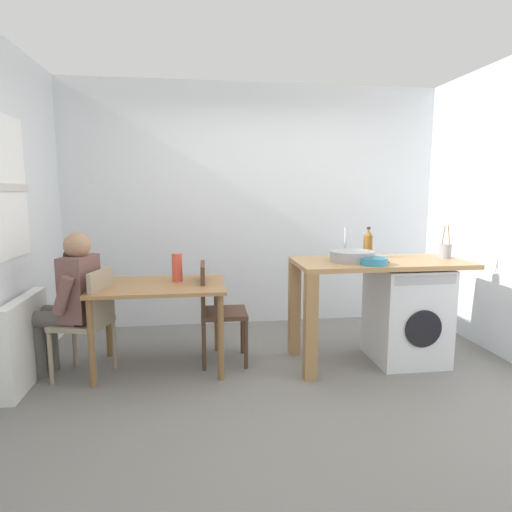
{
  "coord_description": "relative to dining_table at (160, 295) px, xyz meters",
  "views": [
    {
      "loc": [
        -0.67,
        -3.2,
        1.52
      ],
      "look_at": [
        -0.16,
        0.45,
        0.97
      ],
      "focal_mm": 30.5,
      "sensor_mm": 36.0,
      "label": 1
    }
  ],
  "objects": [
    {
      "name": "ground_plane",
      "position": [
        0.99,
        -0.49,
        -0.64
      ],
      "size": [
        5.46,
        5.46,
        0.0
      ],
      "primitive_type": "plane",
      "color": "slate"
    },
    {
      "name": "wall_back",
      "position": [
        0.99,
        1.26,
        0.71
      ],
      "size": [
        4.6,
        0.1,
        2.7
      ],
      "primitive_type": "cube",
      "color": "silver",
      "rests_on": "ground_plane"
    },
    {
      "name": "radiator",
      "position": [
        -1.03,
        -0.19,
        -0.29
      ],
      "size": [
        0.1,
        0.8,
        0.7
      ],
      "primitive_type": "cube",
      "color": "white",
      "rests_on": "ground_plane"
    },
    {
      "name": "dining_table",
      "position": [
        0.0,
        0.0,
        0.0
      ],
      "size": [
        1.1,
        0.76,
        0.74
      ],
      "color": "#9E7042",
      "rests_on": "ground_plane"
    },
    {
      "name": "chair_person_seat",
      "position": [
        -0.55,
        -0.12,
        -0.14
      ],
      "size": [
        0.49,
        0.49,
        0.9
      ],
      "rotation": [
        0.0,
        0.0,
        1.31
      ],
      "color": "gray",
      "rests_on": "ground_plane"
    },
    {
      "name": "chair_opposite",
      "position": [
        0.48,
        0.05,
        -0.14
      ],
      "size": [
        0.41,
        0.41,
        0.9
      ],
      "rotation": [
        0.0,
        0.0,
        -1.59
      ],
      "color": "#4C3323",
      "rests_on": "ground_plane"
    },
    {
      "name": "seated_person",
      "position": [
        -0.7,
        -0.08,
        0.03
      ],
      "size": [
        0.55,
        0.54,
        1.2
      ],
      "rotation": [
        0.0,
        0.0,
        1.31
      ],
      "color": "#595651",
      "rests_on": "ground_plane"
    },
    {
      "name": "kitchen_counter",
      "position": [
        1.71,
        -0.13,
        0.12
      ],
      "size": [
        1.5,
        0.68,
        0.92
      ],
      "color": "tan",
      "rests_on": "ground_plane"
    },
    {
      "name": "washing_machine",
      "position": [
        2.18,
        -0.13,
        -0.21
      ],
      "size": [
        0.6,
        0.61,
        0.86
      ],
      "color": "silver",
      "rests_on": "ground_plane"
    },
    {
      "name": "sink_basin",
      "position": [
        1.65,
        -0.13,
        0.32
      ],
      "size": [
        0.38,
        0.38,
        0.09
      ],
      "primitive_type": "cylinder",
      "color": "#9EA0A5",
      "rests_on": "kitchen_counter"
    },
    {
      "name": "tap",
      "position": [
        1.65,
        0.05,
        0.42
      ],
      "size": [
        0.02,
        0.02,
        0.28
      ],
      "primitive_type": "cylinder",
      "color": "#B2B2B7",
      "rests_on": "kitchen_counter"
    },
    {
      "name": "bottle_tall_green",
      "position": [
        1.87,
        0.06,
        0.4
      ],
      "size": [
        0.08,
        0.08,
        0.28
      ],
      "color": "brown",
      "rests_on": "kitchen_counter"
    },
    {
      "name": "mixing_bowl",
      "position": [
        1.77,
        -0.33,
        0.31
      ],
      "size": [
        0.22,
        0.22,
        0.06
      ],
      "color": "teal",
      "rests_on": "kitchen_counter"
    },
    {
      "name": "utensil_crock",
      "position": [
        2.55,
        -0.08,
        0.35
      ],
      "size": [
        0.11,
        0.11,
        0.3
      ],
      "color": "gray",
      "rests_on": "kitchen_counter"
    },
    {
      "name": "vase",
      "position": [
        0.15,
        0.1,
        0.22
      ],
      "size": [
        0.09,
        0.09,
        0.25
      ],
      "primitive_type": "cylinder",
      "color": "#D84C38",
      "rests_on": "dining_table"
    },
    {
      "name": "scissors",
      "position": [
        1.87,
        -0.23,
        0.28
      ],
      "size": [
        0.15,
        0.06,
        0.01
      ],
      "color": "#B2B2B7",
      "rests_on": "kitchen_counter"
    }
  ]
}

